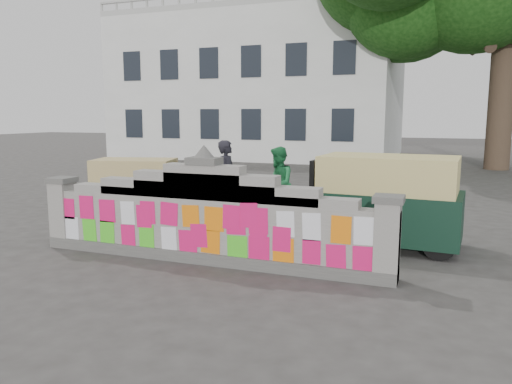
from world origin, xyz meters
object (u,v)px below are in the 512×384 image
cyclist_rider (227,190)px  rickshaw_left (138,185)px  pedestrian (278,184)px  cyclist_bike (228,205)px  rickshaw_right (383,199)px

cyclist_rider → rickshaw_left: bearing=73.8°
pedestrian → cyclist_rider: bearing=-61.3°
cyclist_bike → cyclist_rider: cyclist_rider is taller
cyclist_rider → rickshaw_left: 2.85m
cyclist_bike → rickshaw_right: size_ratio=0.60×
pedestrian → rickshaw_right: bearing=42.4°
cyclist_rider → pedestrian: 1.30m
cyclist_bike → rickshaw_left: (-2.78, 0.62, 0.22)m
rickshaw_left → rickshaw_right: 6.30m
pedestrian → rickshaw_right: (2.57, -1.37, 0.02)m
cyclist_rider → cyclist_bike: bearing=-0.0°
cyclist_bike → rickshaw_left: rickshaw_left is taller
cyclist_bike → pedestrian: 1.35m
cyclist_rider → rickshaw_right: 3.46m
cyclist_rider → rickshaw_right: size_ratio=0.53×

